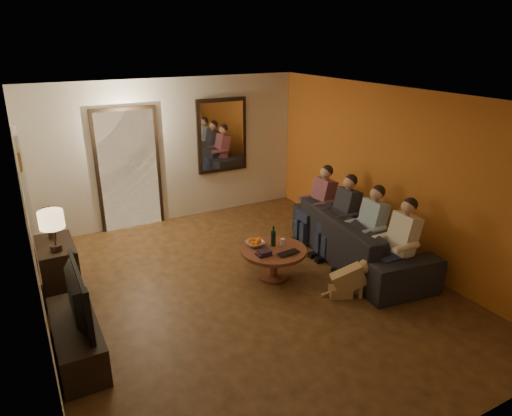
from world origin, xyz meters
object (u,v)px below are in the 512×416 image
bowl (255,244)px  wine_bottle (273,236)px  tv (70,297)px  dog (349,278)px  person_d (320,207)px  person_a (398,248)px  tv_stand (77,339)px  person_b (368,233)px  laptop (290,255)px  person_c (342,219)px  sofa (359,237)px  table_lamp (53,231)px  coffee_table (273,263)px  dresser (59,269)px

bowl → wine_bottle: bearing=-27.6°
tv → dog: 3.42m
person_d → bowl: bearing=-160.5°
tv → person_d: size_ratio=0.88×
person_a → person_d: same height
tv_stand → person_b: person_b is taller
laptop → person_c: bearing=14.1°
sofa → person_b: size_ratio=2.19×
person_d → bowl: person_d is taller
table_lamp → person_b: 4.26m
sofa → coffee_table: (-1.43, 0.15, -0.16)m
bowl → person_c: bearing=-2.5°
dresser → tv_stand: size_ratio=0.64×
person_b → coffee_table: (-1.33, 0.45, -0.38)m
tv_stand → bowl: 2.67m
wine_bottle → laptop: 0.41m
person_b → coffee_table: person_b is taller
wine_bottle → bowl: bearing=152.4°
table_lamp → person_c: 4.13m
dog → laptop: dog is taller
person_b → person_c: (0.00, 0.60, 0.00)m
tv → person_a: 4.11m
table_lamp → person_d: (4.07, 0.02, -0.42)m
dresser → person_c: (4.07, -0.80, 0.22)m
tv_stand → wine_bottle: wine_bottle is taller
table_lamp → tv_stand: size_ratio=0.41×
bowl → laptop: (0.28, -0.50, -0.02)m
tv → laptop: bearing=-85.7°
sofa → bowl: (-1.61, 0.37, 0.10)m
tv → coffee_table: (2.74, 0.50, -0.52)m
tv → coffee_table: size_ratio=1.13×
tv_stand → bowl: (2.56, 0.72, 0.26)m
tv_stand → person_b: bearing=0.7°
person_a → person_c: same height
tv_stand → laptop: 2.86m
person_d → laptop: 1.61m
bowl → tv_stand: bearing=-164.4°
tv → person_b: 4.08m
table_lamp → wine_bottle: size_ratio=1.74×
dog → table_lamp: bearing=177.7°
table_lamp → person_c: bearing=-8.0°
bowl → person_b: bearing=-23.8°
person_d → wine_bottle: size_ratio=3.87×
person_c → person_a: bearing=-90.0°
person_d → sofa: bearing=-83.7°
dog → coffee_table: 1.11m
person_b → bowl: bearing=156.2°
sofa → person_b: 0.38m
person_c → sofa: bearing=-71.6°
dresser → coffee_table: 2.91m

